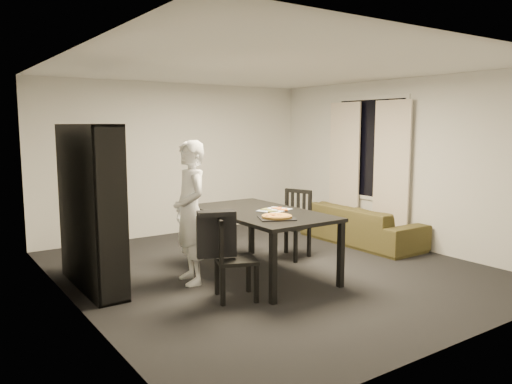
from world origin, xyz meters
TOP-DOWN VIEW (x-y plane):
  - room at (0.00, 0.00)m, footprint 5.01×5.51m
  - window_pane at (2.48, 0.60)m, footprint 0.02×1.40m
  - window_frame at (2.48, 0.60)m, footprint 0.03×1.52m
  - curtain_left at (2.40, 0.08)m, footprint 0.03×0.70m
  - curtain_right at (2.40, 1.12)m, footprint 0.03×0.70m
  - bookshelf at (-2.16, 0.60)m, footprint 0.35×1.50m
  - dining_table at (-0.26, -0.12)m, footprint 1.09×1.97m
  - chair_left at (-1.07, -0.66)m, footprint 0.54×0.54m
  - chair_right at (0.65, 0.33)m, footprint 0.58×0.58m
  - draped_jacket at (-1.19, -0.62)m, footprint 0.44×0.31m
  - person at (-1.12, 0.11)m, footprint 0.49×0.67m
  - baking_tray at (-0.41, -0.65)m, footprint 0.50×0.46m
  - pepperoni_pizza at (-0.40, -0.64)m, footprint 0.35×0.35m
  - kitchen_towel at (-0.08, -0.18)m, footprint 0.48×0.42m
  - pizza_slices at (-0.11, -0.20)m, footprint 0.45×0.41m
  - sofa at (2.05, 0.36)m, footprint 0.81×2.08m

SIDE VIEW (x-z plane):
  - sofa at x=2.05m, z-range 0.00..0.61m
  - chair_left at x=-1.07m, z-range 0.06..0.98m
  - chair_right at x=0.65m, z-range 0.07..1.04m
  - dining_table at x=-0.26m, z-range 0.34..1.16m
  - draped_jacket at x=-1.19m, z-range 0.50..1.01m
  - kitchen_towel at x=-0.08m, z-range 0.82..0.83m
  - baking_tray at x=-0.41m, z-range 0.82..0.83m
  - pizza_slices at x=-0.11m, z-range 0.83..0.84m
  - pepperoni_pizza at x=-0.40m, z-range 0.83..0.86m
  - person at x=-1.12m, z-range 0.00..1.71m
  - bookshelf at x=-2.16m, z-range 0.00..1.90m
  - curtain_left at x=2.40m, z-range 0.02..2.27m
  - curtain_right at x=2.40m, z-range 0.02..2.27m
  - room at x=0.00m, z-range 0.00..2.60m
  - window_pane at x=2.48m, z-range 0.70..2.30m
  - window_frame at x=2.48m, z-range 0.64..2.36m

